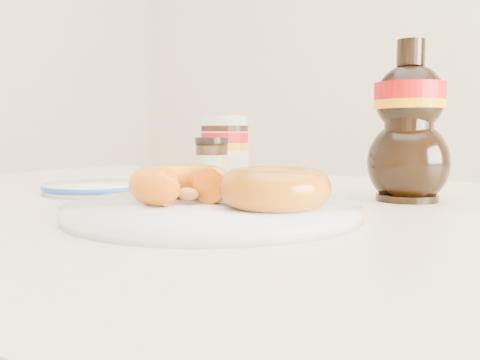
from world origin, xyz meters
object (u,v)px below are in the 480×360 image
Objects in this scene: nutella_jar at (225,147)px; dark_jar at (212,165)px; plate at (213,210)px; dining_table at (250,266)px; donut_bitten at (181,184)px; blue_rim_saucer at (96,188)px; donut_whole at (275,188)px; syrup_bottle at (409,121)px.

nutella_jar is 0.12m from dark_jar.
plate is 3.77× the size of dark_jar.
nutella_jar is (-0.17, 0.18, 0.15)m from dining_table.
donut_bitten is 0.71× the size of blue_rim_saucer.
donut_whole is at bearing 3.62° from plate.
plate is 0.04m from donut_bitten.
donut_bitten is 0.25m from dark_jar.
donut_bitten is 0.31m from syrup_bottle.
syrup_bottle is at bearing 63.05° from plate.
blue_rim_saucer is at bearing -157.48° from syrup_bottle.
dark_jar reaches higher than blue_rim_saucer.
nutella_jar is at bearing 133.21° from dining_table.
dining_table is 0.20m from donut_whole.
dining_table is at bearing -144.06° from syrup_bottle.
blue_rim_saucer is (-0.24, 0.09, -0.03)m from donut_bitten.
plate reaches higher than dining_table.
nutella_jar reaches higher than donut_whole.
syrup_bottle reaches higher than dining_table.
dark_jar is (-0.12, 0.08, 0.12)m from dining_table.
donut_whole is at bearing -47.52° from nutella_jar.
dark_jar is (-0.28, -0.04, -0.06)m from syrup_bottle.
syrup_bottle reaches higher than plate.
dining_table is 4.63× the size of plate.
syrup_bottle is at bearing 7.91° from dark_jar.
dark_jar is (-0.13, 0.22, 0.01)m from donut_bitten.
nutella_jar is 1.44× the size of dark_jar.
dining_table is 0.29m from nutella_jar.
donut_whole is at bearing -41.37° from dark_jar.
donut_whole reaches higher than dining_table.
dining_table is 17.42× the size of dark_jar.
donut_whole is 0.93× the size of nutella_jar.
dining_table is 0.27m from syrup_bottle.
dining_table is 0.19m from dark_jar.
donut_bitten is 0.53× the size of syrup_bottle.
dining_table is at bearing 131.38° from donut_whole.
donut_bitten is at bearing -120.99° from syrup_bottle.
dark_jar is at bearing 146.93° from dining_table.
plate is at bearing -56.09° from nutella_jar.
dining_table is at bearing 11.30° from blue_rim_saucer.
plate is (0.04, -0.13, 0.09)m from dining_table.
donut_whole is 0.35m from blue_rim_saucer.
syrup_bottle is (0.16, 0.12, 0.18)m from dining_table.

